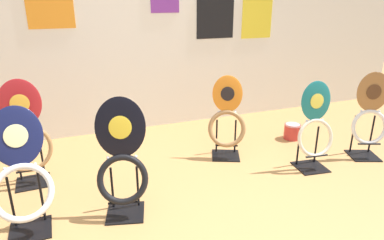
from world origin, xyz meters
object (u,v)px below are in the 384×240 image
(toilet_seat_display_teal_sax, at_px, (315,128))
(toilet_seat_display_woodgrain, at_px, (370,119))
(toilet_seat_display_jazz_black, at_px, (122,167))
(paint_can, at_px, (292,131))
(toilet_seat_display_orange_sun, at_px, (227,122))
(toilet_seat_display_navy_moon, at_px, (22,179))
(toilet_seat_display_crimson_swirl, at_px, (25,138))

(toilet_seat_display_teal_sax, distance_m, toilet_seat_display_woodgrain, 0.68)
(toilet_seat_display_jazz_black, xyz_separation_m, paint_can, (2.11, 0.77, -0.30))
(toilet_seat_display_teal_sax, relative_size, toilet_seat_display_orange_sun, 1.02)
(toilet_seat_display_orange_sun, bearing_deg, toilet_seat_display_navy_moon, -162.75)
(toilet_seat_display_woodgrain, bearing_deg, toilet_seat_display_crimson_swirl, 168.35)
(toilet_seat_display_navy_moon, relative_size, toilet_seat_display_crimson_swirl, 0.93)
(toilet_seat_display_crimson_swirl, distance_m, toilet_seat_display_woodgrain, 3.26)
(toilet_seat_display_teal_sax, height_order, toilet_seat_display_orange_sun, toilet_seat_display_teal_sax)
(toilet_seat_display_crimson_swirl, distance_m, paint_can, 2.81)
(toilet_seat_display_navy_moon, bearing_deg, toilet_seat_display_teal_sax, 0.91)
(toilet_seat_display_crimson_swirl, xyz_separation_m, toilet_seat_display_woodgrain, (3.20, -0.66, -0.03))
(toilet_seat_display_woodgrain, bearing_deg, toilet_seat_display_navy_moon, -179.28)
(toilet_seat_display_navy_moon, distance_m, paint_can, 2.89)
(toilet_seat_display_woodgrain, bearing_deg, toilet_seat_display_teal_sax, -179.95)
(toilet_seat_display_jazz_black, height_order, toilet_seat_display_crimson_swirl, toilet_seat_display_crimson_swirl)
(toilet_seat_display_navy_moon, height_order, paint_can, toilet_seat_display_navy_moon)
(toilet_seat_display_orange_sun, height_order, toilet_seat_display_navy_moon, toilet_seat_display_navy_moon)
(toilet_seat_display_teal_sax, distance_m, toilet_seat_display_crimson_swirl, 2.60)
(toilet_seat_display_teal_sax, xyz_separation_m, paint_can, (0.28, 0.67, -0.32))
(toilet_seat_display_woodgrain, distance_m, paint_can, 0.84)
(toilet_seat_display_teal_sax, bearing_deg, toilet_seat_display_crimson_swirl, 165.29)
(toilet_seat_display_teal_sax, height_order, toilet_seat_display_navy_moon, toilet_seat_display_navy_moon)
(toilet_seat_display_crimson_swirl, bearing_deg, toilet_seat_display_orange_sun, -3.86)
(toilet_seat_display_navy_moon, height_order, toilet_seat_display_woodgrain, toilet_seat_display_woodgrain)
(toilet_seat_display_jazz_black, height_order, paint_can, toilet_seat_display_jazz_black)
(toilet_seat_display_jazz_black, bearing_deg, toilet_seat_display_navy_moon, 175.22)
(toilet_seat_display_woodgrain, bearing_deg, toilet_seat_display_jazz_black, -177.79)
(toilet_seat_display_crimson_swirl, bearing_deg, paint_can, 0.22)
(toilet_seat_display_orange_sun, distance_m, toilet_seat_display_jazz_black, 1.33)
(toilet_seat_display_woodgrain, relative_size, paint_can, 4.71)
(toilet_seat_display_orange_sun, bearing_deg, paint_can, 8.34)
(toilet_seat_display_woodgrain, bearing_deg, toilet_seat_display_orange_sun, 158.21)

